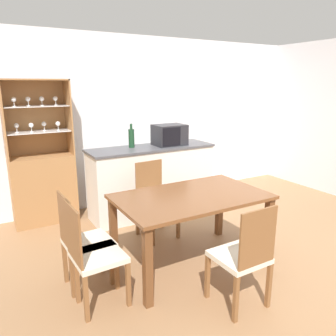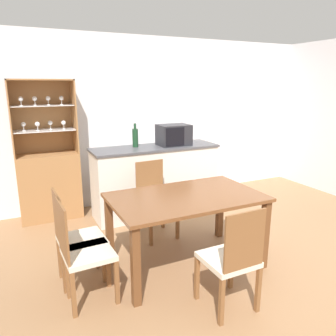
# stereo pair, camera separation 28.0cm
# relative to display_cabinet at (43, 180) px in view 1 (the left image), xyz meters

# --- Properties ---
(ground_plane) EXTENTS (18.00, 18.00, 0.00)m
(ground_plane) POSITION_rel_display_cabinet_xyz_m (1.91, -2.41, -0.59)
(ground_plane) COLOR #936B47
(wall_back) EXTENTS (6.80, 0.06, 2.55)m
(wall_back) POSITION_rel_display_cabinet_xyz_m (1.91, 0.22, 0.69)
(wall_back) COLOR silver
(wall_back) RESTS_ON ground_plane
(kitchen_counter) EXTENTS (1.80, 0.56, 0.99)m
(kitchen_counter) POSITION_rel_display_cabinet_xyz_m (1.40, -0.48, -0.09)
(kitchen_counter) COLOR silver
(kitchen_counter) RESTS_ON ground_plane
(display_cabinet) EXTENTS (0.81, 0.40, 1.90)m
(display_cabinet) POSITION_rel_display_cabinet_xyz_m (0.00, 0.00, 0.00)
(display_cabinet) COLOR #A37042
(display_cabinet) RESTS_ON ground_plane
(dining_table) EXTENTS (1.50, 0.92, 0.76)m
(dining_table) POSITION_rel_display_cabinet_xyz_m (1.11, -1.93, 0.07)
(dining_table) COLOR brown
(dining_table) RESTS_ON ground_plane
(dining_chair_side_left_near) EXTENTS (0.42, 0.42, 0.92)m
(dining_chair_side_left_near) POSITION_rel_display_cabinet_xyz_m (0.04, -2.07, -0.13)
(dining_chair_side_left_near) COLOR beige
(dining_chair_side_left_near) RESTS_ON ground_plane
(dining_chair_head_far) EXTENTS (0.43, 0.43, 0.92)m
(dining_chair_head_far) POSITION_rel_display_cabinet_xyz_m (1.11, -1.15, -0.13)
(dining_chair_head_far) COLOR beige
(dining_chair_head_far) RESTS_ON ground_plane
(dining_chair_head_near) EXTENTS (0.41, 0.41, 0.92)m
(dining_chair_head_near) POSITION_rel_display_cabinet_xyz_m (1.11, -2.71, -0.13)
(dining_chair_head_near) COLOR beige
(dining_chair_head_near) RESTS_ON ground_plane
(dining_chair_side_left_far) EXTENTS (0.42, 0.42, 0.92)m
(dining_chair_side_left_far) POSITION_rel_display_cabinet_xyz_m (0.04, -1.79, -0.13)
(dining_chair_side_left_far) COLOR beige
(dining_chair_side_left_far) RESTS_ON ground_plane
(microwave) EXTENTS (0.44, 0.34, 0.29)m
(microwave) POSITION_rel_display_cabinet_xyz_m (1.69, -0.49, 0.55)
(microwave) COLOR #232328
(microwave) RESTS_ON kitchen_counter
(wine_bottle) EXTENTS (0.08, 0.08, 0.33)m
(wine_bottle) POSITION_rel_display_cabinet_xyz_m (1.14, -0.38, 0.54)
(wine_bottle) COLOR #193D23
(wine_bottle) RESTS_ON kitchen_counter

